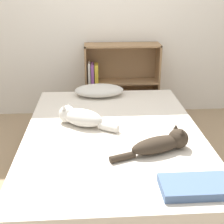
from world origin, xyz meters
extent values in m
plane|color=#997F60|center=(0.00, 0.00, 0.00)|extent=(8.00, 8.00, 0.00)
cube|color=silver|center=(0.00, 1.46, 1.25)|extent=(8.00, 0.06, 2.50)
cube|color=#99754C|center=(0.00, 0.00, 0.12)|extent=(1.41, 1.98, 0.24)
cube|color=beige|center=(0.00, 0.00, 0.34)|extent=(1.37, 1.92, 0.20)
ellipsoid|color=beige|center=(-0.09, 0.81, 0.49)|extent=(0.50, 0.29, 0.12)
ellipsoid|color=beige|center=(-0.24, 0.12, 0.50)|extent=(0.39, 0.33, 0.14)
sphere|color=beige|center=(-0.37, 0.20, 0.51)|extent=(0.14, 0.14, 0.14)
cone|color=beige|center=(-0.39, 0.16, 0.58)|extent=(0.04, 0.04, 0.03)
cone|color=beige|center=(-0.35, 0.23, 0.58)|extent=(0.04, 0.04, 0.03)
cylinder|color=beige|center=(-0.03, 0.01, 0.47)|extent=(0.17, 0.13, 0.06)
ellipsoid|color=#33281E|center=(0.28, -0.34, 0.49)|extent=(0.41, 0.26, 0.11)
sphere|color=#33281E|center=(0.44, -0.29, 0.51)|extent=(0.14, 0.14, 0.14)
cone|color=#33281E|center=(0.42, -0.25, 0.58)|extent=(0.04, 0.04, 0.03)
cone|color=#33281E|center=(0.45, -0.32, 0.58)|extent=(0.04, 0.04, 0.03)
cylinder|color=#33281E|center=(0.03, -0.43, 0.46)|extent=(0.18, 0.10, 0.05)
cube|color=#8E6B47|center=(-0.23, 1.29, 0.43)|extent=(0.02, 0.26, 0.87)
cube|color=#8E6B47|center=(0.61, 1.29, 0.43)|extent=(0.02, 0.26, 0.87)
cube|color=#8E6B47|center=(0.19, 1.29, 0.01)|extent=(0.85, 0.26, 0.02)
cube|color=#8E6B47|center=(0.19, 1.29, 0.86)|extent=(0.85, 0.26, 0.02)
cube|color=#8E6B47|center=(0.19, 1.29, 0.43)|extent=(0.81, 0.26, 0.02)
cube|color=#8E6B47|center=(0.19, 1.41, 0.43)|extent=(0.85, 0.02, 0.87)
cube|color=beige|center=(-0.19, 1.25, 0.56)|extent=(0.03, 0.16, 0.23)
cube|color=#8C4C99|center=(-0.15, 1.25, 0.55)|extent=(0.03, 0.16, 0.22)
cube|color=gold|center=(-0.11, 1.25, 0.55)|extent=(0.04, 0.16, 0.21)
cube|color=#4C668E|center=(0.41, -0.77, 0.46)|extent=(0.40, 0.22, 0.05)
camera|label=1|loc=(-0.15, -2.18, 1.53)|focal=50.00mm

